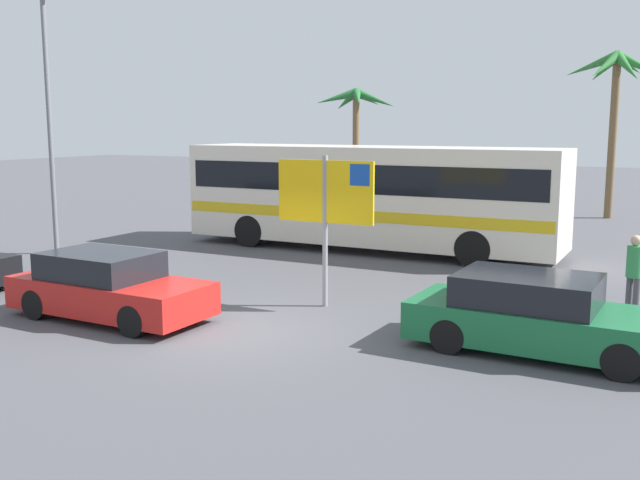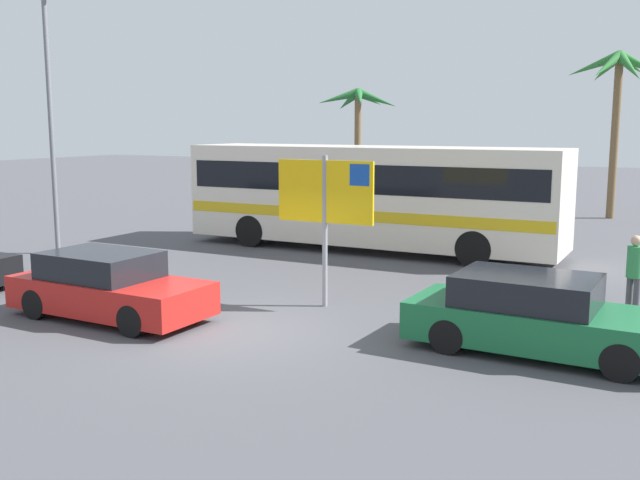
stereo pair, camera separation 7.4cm
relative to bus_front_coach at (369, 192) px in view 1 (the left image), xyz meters
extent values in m
plane|color=#4C4C51|center=(1.34, -9.36, -1.78)|extent=(120.00, 120.00, 0.00)
cube|color=silver|center=(0.00, 0.00, -0.06)|extent=(11.60, 2.58, 2.90)
cube|color=black|center=(0.00, 0.00, 0.49)|extent=(11.14, 2.60, 0.84)
cube|color=gold|center=(0.00, 0.00, -0.57)|extent=(11.49, 2.60, 0.32)
cylinder|color=black|center=(3.60, 1.16, -1.28)|extent=(1.00, 0.28, 1.00)
cylinder|color=black|center=(3.60, -1.16, -1.28)|extent=(1.00, 0.28, 1.00)
cylinder|color=black|center=(-3.60, 1.16, -1.28)|extent=(1.00, 0.28, 1.00)
cylinder|color=black|center=(-3.60, -1.16, -1.28)|extent=(1.00, 0.28, 1.00)
cylinder|color=gray|center=(2.01, -6.88, -0.18)|extent=(0.11, 0.11, 3.20)
cube|color=yellow|center=(2.01, -6.88, 0.67)|extent=(2.20, 0.07, 1.30)
cube|color=#1447A8|center=(2.81, -6.87, 1.04)|extent=(0.44, 0.07, 0.44)
cube|color=#196638|center=(6.71, -8.02, -1.30)|extent=(4.44, 1.91, 0.64)
cube|color=black|center=(6.45, -8.02, -0.72)|extent=(2.33, 1.71, 0.52)
cylinder|color=black|center=(8.09, -7.24, -1.48)|extent=(0.60, 0.18, 0.60)
cylinder|color=black|center=(8.04, -8.88, -1.48)|extent=(0.60, 0.18, 0.60)
cylinder|color=black|center=(5.37, -7.17, -1.48)|extent=(0.60, 0.18, 0.60)
cylinder|color=black|center=(5.32, -8.80, -1.48)|extent=(0.60, 0.18, 0.60)
cube|color=red|center=(-1.31, -9.73, -1.30)|extent=(4.16, 1.79, 0.64)
cube|color=black|center=(-1.56, -9.72, -0.72)|extent=(2.18, 1.61, 0.52)
cylinder|color=black|center=(-0.02, -8.97, -1.48)|extent=(0.60, 0.17, 0.60)
cylinder|color=black|center=(-0.05, -10.53, -1.48)|extent=(0.60, 0.17, 0.60)
cylinder|color=black|center=(-2.58, -8.92, -1.48)|extent=(0.60, 0.17, 0.60)
cylinder|color=black|center=(-2.61, -10.48, -1.48)|extent=(0.60, 0.17, 0.60)
cylinder|color=#4C4C51|center=(7.80, -4.69, -1.38)|extent=(0.13, 0.13, 0.80)
cylinder|color=#4C4C51|center=(7.94, -4.80, -1.38)|extent=(0.13, 0.13, 0.80)
cylinder|color=#338E4C|center=(7.87, -4.74, -0.66)|extent=(0.32, 0.32, 0.64)
sphere|color=tan|center=(7.87, -4.74, -0.24)|extent=(0.22, 0.22, 0.22)
cylinder|color=slate|center=(-8.02, -4.95, 1.90)|extent=(0.14, 0.14, 7.36)
cylinder|color=brown|center=(5.66, 11.69, 1.39)|extent=(0.32, 0.32, 6.36)
cone|color=#2D7533|center=(6.03, 12.61, 4.47)|extent=(1.20, 2.13, 1.03)
cone|color=#2D7533|center=(5.10, 12.44, 4.34)|extent=(1.59, 1.93, 1.27)
cone|color=#2D7533|center=(4.69, 11.58, 4.40)|extent=(2.14, 0.67, 1.15)
cone|color=#2D7533|center=(5.32, 10.81, 4.33)|extent=(1.17, 2.09, 1.29)
cone|color=#2D7533|center=(6.13, 10.92, 4.25)|extent=(1.42, 1.96, 1.43)
cylinder|color=brown|center=(-5.77, 11.50, 0.78)|extent=(0.32, 0.32, 5.13)
cone|color=#23662D|center=(-4.84, 11.61, 3.21)|extent=(2.04, 0.66, 1.08)
cone|color=#23662D|center=(-5.57, 12.43, 3.28)|extent=(0.84, 2.07, 0.96)
cone|color=#23662D|center=(-6.52, 12.03, 3.18)|extent=(1.89, 1.51, 1.15)
cone|color=#23662D|center=(-6.55, 10.96, 3.29)|extent=(1.91, 1.51, 0.93)
cone|color=#23662D|center=(-5.32, 10.67, 3.26)|extent=(1.35, 1.98, 0.99)
camera|label=1|loc=(8.86, -20.23, 2.03)|focal=40.64mm
camera|label=2|loc=(8.92, -20.19, 2.03)|focal=40.64mm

